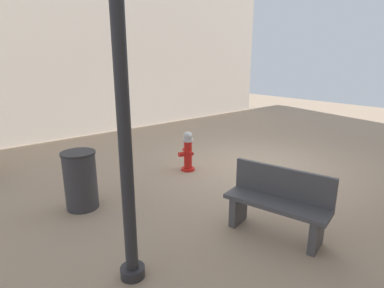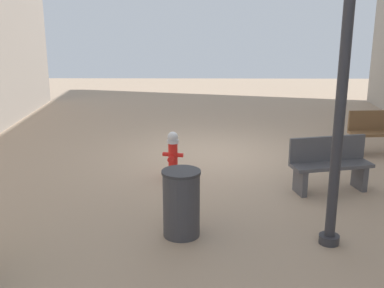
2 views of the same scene
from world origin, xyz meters
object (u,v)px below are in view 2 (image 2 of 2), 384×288
at_px(fire_hydrant, 173,154).
at_px(bench_near, 381,132).
at_px(trash_bin, 181,203).
at_px(bench_far, 330,164).
at_px(street_lamp, 346,44).

xyz_separation_m(fire_hydrant, bench_near, (-4.50, -1.54, 0.04)).
bearing_deg(trash_bin, fire_hydrant, -84.48).
distance_m(bench_near, bench_far, 2.81).
height_order(bench_near, trash_bin, trash_bin).
relative_size(bench_far, street_lamp, 0.34).
xyz_separation_m(fire_hydrant, trash_bin, (-0.24, 2.47, 0.05)).
distance_m(street_lamp, trash_bin, 3.02).
bearing_deg(trash_bin, street_lamp, 173.46).
xyz_separation_m(fire_hydrant, street_lamp, (-2.28, 2.71, 2.26)).
height_order(fire_hydrant, street_lamp, street_lamp).
xyz_separation_m(bench_far, street_lamp, (0.51, 2.02, 2.22)).
height_order(fire_hydrant, bench_near, bench_near).
bearing_deg(trash_bin, bench_far, -145.00).
bearing_deg(bench_far, bench_near, -127.59).
relative_size(bench_near, street_lamp, 0.33).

